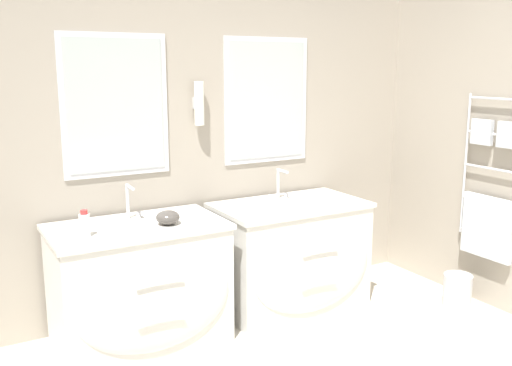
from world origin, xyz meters
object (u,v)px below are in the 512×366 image
at_px(vanity_left, 141,285).
at_px(waste_bin, 457,290).
at_px(vanity_right, 293,256).
at_px(amenity_bowl, 168,217).
at_px(toiletry_bottle, 85,224).

relative_size(vanity_left, waste_bin, 4.41).
distance_m(vanity_right, waste_bin, 1.24).
xyz_separation_m(vanity_left, amenity_bowl, (0.17, -0.05, 0.43)).
relative_size(vanity_right, amenity_bowl, 7.32).
bearing_deg(vanity_right, waste_bin, -29.73).
bearing_deg(amenity_bowl, waste_bin, -15.14).
distance_m(vanity_left, toiletry_bottle, 0.57).
bearing_deg(toiletry_bottle, amenity_bowl, 0.87).
relative_size(vanity_right, toiletry_bottle, 6.82).
bearing_deg(toiletry_bottle, vanity_left, 10.49).
distance_m(vanity_right, amenity_bowl, 1.05).
bearing_deg(amenity_bowl, vanity_right, 3.26).
height_order(vanity_right, toiletry_bottle, toiletry_bottle).
height_order(vanity_right, amenity_bowl, amenity_bowl).
relative_size(amenity_bowl, waste_bin, 0.60).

